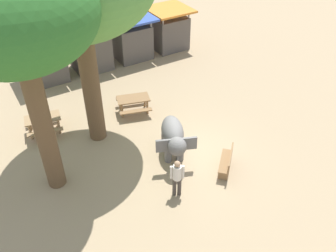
{
  "coord_description": "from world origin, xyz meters",
  "views": [
    {
      "loc": [
        -6.53,
        -8.99,
        9.93
      ],
      "look_at": [
        -0.25,
        1.25,
        0.8
      ],
      "focal_mm": 38.51,
      "sensor_mm": 36.0,
      "label": 1
    }
  ],
  "objects_px": {
    "picnic_table_near": "(133,101)",
    "market_stall_blue": "(131,40)",
    "market_stall_orange": "(169,31)",
    "wooden_bench": "(227,161)",
    "elephant": "(173,137)",
    "picnic_table_far": "(43,121)",
    "market_stall_green": "(90,50)",
    "person_handler": "(177,176)",
    "shade_tree_secondary": "(14,18)",
    "market_stall_teal": "(44,61)"
  },
  "relations": [
    {
      "from": "person_handler",
      "to": "wooden_bench",
      "type": "xyz_separation_m",
      "value": [
        2.33,
        0.05,
        -0.48
      ]
    },
    {
      "from": "market_stall_teal",
      "to": "market_stall_orange",
      "type": "bearing_deg",
      "value": 0.0
    },
    {
      "from": "picnic_table_near",
      "to": "market_stall_green",
      "type": "relative_size",
      "value": 0.74
    },
    {
      "from": "shade_tree_secondary",
      "to": "market_stall_green",
      "type": "bearing_deg",
      "value": 59.76
    },
    {
      "from": "picnic_table_near",
      "to": "market_stall_blue",
      "type": "bearing_deg",
      "value": 80.81
    },
    {
      "from": "picnic_table_far",
      "to": "market_stall_green",
      "type": "relative_size",
      "value": 0.7
    },
    {
      "from": "shade_tree_secondary",
      "to": "market_stall_teal",
      "type": "height_order",
      "value": "shade_tree_secondary"
    },
    {
      "from": "wooden_bench",
      "to": "market_stall_green",
      "type": "bearing_deg",
      "value": 52.67
    },
    {
      "from": "picnic_table_far",
      "to": "market_stall_orange",
      "type": "bearing_deg",
      "value": -142.57
    },
    {
      "from": "picnic_table_near",
      "to": "market_stall_orange",
      "type": "bearing_deg",
      "value": 62.34
    },
    {
      "from": "picnic_table_far",
      "to": "market_stall_orange",
      "type": "distance_m",
      "value": 10.34
    },
    {
      "from": "market_stall_green",
      "to": "market_stall_orange",
      "type": "xyz_separation_m",
      "value": [
        5.2,
        0.0,
        0.0
      ]
    },
    {
      "from": "market_stall_teal",
      "to": "market_stall_orange",
      "type": "distance_m",
      "value": 7.8
    },
    {
      "from": "person_handler",
      "to": "market_stall_green",
      "type": "xyz_separation_m",
      "value": [
        1.07,
        10.72,
        0.19
      ]
    },
    {
      "from": "wooden_bench",
      "to": "market_stall_blue",
      "type": "height_order",
      "value": "market_stall_blue"
    },
    {
      "from": "elephant",
      "to": "market_stall_orange",
      "type": "xyz_separation_m",
      "value": [
        5.28,
        8.91,
        0.11
      ]
    },
    {
      "from": "elephant",
      "to": "shade_tree_secondary",
      "type": "distance_m",
      "value": 7.05
    },
    {
      "from": "elephant",
      "to": "market_stall_blue",
      "type": "distance_m",
      "value": 9.31
    },
    {
      "from": "wooden_bench",
      "to": "market_stall_green",
      "type": "height_order",
      "value": "market_stall_green"
    },
    {
      "from": "market_stall_green",
      "to": "person_handler",
      "type": "bearing_deg",
      "value": -95.7
    },
    {
      "from": "market_stall_green",
      "to": "market_stall_blue",
      "type": "distance_m",
      "value": 2.6
    },
    {
      "from": "person_handler",
      "to": "market_stall_orange",
      "type": "height_order",
      "value": "market_stall_orange"
    },
    {
      "from": "wooden_bench",
      "to": "market_stall_blue",
      "type": "distance_m",
      "value": 10.78
    },
    {
      "from": "picnic_table_far",
      "to": "market_stall_teal",
      "type": "distance_m",
      "value": 4.81
    },
    {
      "from": "market_stall_teal",
      "to": "market_stall_blue",
      "type": "distance_m",
      "value": 5.2
    },
    {
      "from": "elephant",
      "to": "picnic_table_near",
      "type": "height_order",
      "value": "elephant"
    },
    {
      "from": "picnic_table_near",
      "to": "picnic_table_far",
      "type": "distance_m",
      "value": 4.13
    },
    {
      "from": "market_stall_blue",
      "to": "market_stall_orange",
      "type": "relative_size",
      "value": 1.0
    },
    {
      "from": "picnic_table_near",
      "to": "market_stall_blue",
      "type": "relative_size",
      "value": 0.74
    },
    {
      "from": "elephant",
      "to": "person_handler",
      "type": "relative_size",
      "value": 1.42
    },
    {
      "from": "picnic_table_far",
      "to": "market_stall_blue",
      "type": "distance_m",
      "value": 8.09
    },
    {
      "from": "picnic_table_near",
      "to": "wooden_bench",
      "type": "bearing_deg",
      "value": -60.02
    },
    {
      "from": "shade_tree_secondary",
      "to": "market_stall_teal",
      "type": "relative_size",
      "value": 3.24
    },
    {
      "from": "market_stall_blue",
      "to": "picnic_table_near",
      "type": "bearing_deg",
      "value": -116.35
    },
    {
      "from": "market_stall_green",
      "to": "market_stall_teal",
      "type": "bearing_deg",
      "value": 180.0
    },
    {
      "from": "market_stall_teal",
      "to": "elephant",
      "type": "bearing_deg",
      "value": -74.23
    },
    {
      "from": "wooden_bench",
      "to": "market_stall_teal",
      "type": "xyz_separation_m",
      "value": [
        -3.86,
        10.68,
        0.67
      ]
    },
    {
      "from": "elephant",
      "to": "shade_tree_secondary",
      "type": "relative_size",
      "value": 0.28
    },
    {
      "from": "elephant",
      "to": "market_stall_blue",
      "type": "bearing_deg",
      "value": -173.7
    },
    {
      "from": "market_stall_orange",
      "to": "market_stall_teal",
      "type": "bearing_deg",
      "value": 180.0
    },
    {
      "from": "person_handler",
      "to": "wooden_bench",
      "type": "relative_size",
      "value": 1.26
    },
    {
      "from": "wooden_bench",
      "to": "market_stall_blue",
      "type": "xyz_separation_m",
      "value": [
        1.34,
        10.68,
        0.67
      ]
    },
    {
      "from": "wooden_bench",
      "to": "market_stall_teal",
      "type": "bearing_deg",
      "value": 65.82
    },
    {
      "from": "market_stall_blue",
      "to": "market_stall_orange",
      "type": "bearing_deg",
      "value": 0.0
    },
    {
      "from": "person_handler",
      "to": "market_stall_blue",
      "type": "height_order",
      "value": "market_stall_blue"
    },
    {
      "from": "market_stall_teal",
      "to": "market_stall_green",
      "type": "bearing_deg",
      "value": 0.0
    },
    {
      "from": "picnic_table_near",
      "to": "market_stall_green",
      "type": "xyz_separation_m",
      "value": [
        -0.02,
        5.22,
        0.55
      ]
    },
    {
      "from": "shade_tree_secondary",
      "to": "wooden_bench",
      "type": "height_order",
      "value": "shade_tree_secondary"
    },
    {
      "from": "wooden_bench",
      "to": "picnic_table_near",
      "type": "bearing_deg",
      "value": 58.77
    },
    {
      "from": "wooden_bench",
      "to": "market_stall_teal",
      "type": "height_order",
      "value": "market_stall_teal"
    }
  ]
}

